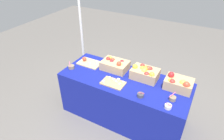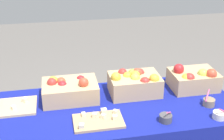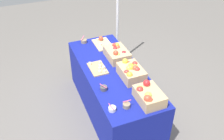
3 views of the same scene
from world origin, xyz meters
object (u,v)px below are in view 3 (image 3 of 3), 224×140
cutting_board_back (102,43)px  sample_bowl_extra (112,109)px  sample_bowl_near (84,41)px  sample_bowl_far (127,105)px  tent_pole (117,15)px  apple_crate_right (117,53)px  sample_bowl_mid (104,88)px  apple_crate_left (148,96)px  cutting_board_front (98,68)px  apple_crate_middle (131,71)px

cutting_board_back → sample_bowl_extra: (1.42, -0.40, 0.01)m
sample_bowl_near → sample_bowl_extra: 1.58m
sample_bowl_far → tent_pole: 2.00m
apple_crate_right → sample_bowl_extra: apple_crate_right is taller
apple_crate_right → sample_bowl_mid: 0.74m
apple_crate_left → sample_bowl_extra: apple_crate_left is taller
sample_bowl_near → sample_bowl_mid: size_ratio=1.02×
sample_bowl_extra → tent_pole: (-1.87, 0.84, 0.21)m
cutting_board_back → sample_bowl_near: 0.30m
sample_bowl_near → sample_bowl_far: 1.59m
cutting_board_back → tent_pole: bearing=135.2°
apple_crate_left → cutting_board_front: size_ratio=1.10×
apple_crate_middle → sample_bowl_near: apple_crate_middle is taller
tent_pole → sample_bowl_extra: bearing=-24.3°
cutting_board_back → sample_bowl_extra: 1.48m
apple_crate_right → sample_bowl_extra: size_ratio=4.11×
apple_crate_middle → sample_bowl_far: bearing=-30.3°
sample_bowl_mid → tent_pole: (-1.50, 0.81, 0.21)m
tent_pole → apple_crate_middle: bearing=-15.7°
cutting_board_back → tent_pole: (-0.44, 0.44, 0.22)m
apple_crate_middle → sample_bowl_extra: 0.66m
cutting_board_front → sample_bowl_near: bearing=177.8°
sample_bowl_mid → sample_bowl_extra: sample_bowl_mid is taller
cutting_board_front → sample_bowl_mid: bearing=-10.0°
apple_crate_middle → sample_bowl_mid: apple_crate_middle is taller
apple_crate_middle → tent_pole: 1.45m
apple_crate_right → sample_bowl_near: size_ratio=3.96×
apple_crate_right → cutting_board_front: apple_crate_right is taller
apple_crate_left → sample_bowl_extra: 0.44m
cutting_board_front → cutting_board_back: cutting_board_back is taller
sample_bowl_far → tent_pole: (-1.88, 0.67, 0.21)m
apple_crate_middle → sample_bowl_near: size_ratio=3.74×
apple_crate_left → apple_crate_right: bearing=178.7°
apple_crate_left → apple_crate_middle: 0.49m
tent_pole → sample_bowl_far: bearing=-19.7°
cutting_board_front → sample_bowl_far: 0.82m
apple_crate_middle → cutting_board_front: (-0.33, -0.34, -0.08)m
apple_crate_left → apple_crate_right: (-0.98, 0.02, -0.01)m
apple_crate_left → apple_crate_middle: apple_crate_left is taller
apple_crate_middle → cutting_board_back: 0.95m
sample_bowl_mid → sample_bowl_extra: bearing=-5.4°
sample_bowl_far → sample_bowl_mid: bearing=-160.6°
cutting_board_back → sample_bowl_mid: (1.06, -0.37, 0.01)m
sample_bowl_mid → apple_crate_middle: bearing=104.6°
apple_crate_left → sample_bowl_far: apple_crate_left is taller
apple_crate_right → cutting_board_front: 0.39m
apple_crate_middle → sample_bowl_mid: (0.11, -0.42, -0.07)m
sample_bowl_mid → sample_bowl_far: bearing=19.4°
cutting_board_front → sample_bowl_extra: sample_bowl_extra is taller
cutting_board_back → sample_bowl_near: (-0.15, -0.26, 0.01)m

